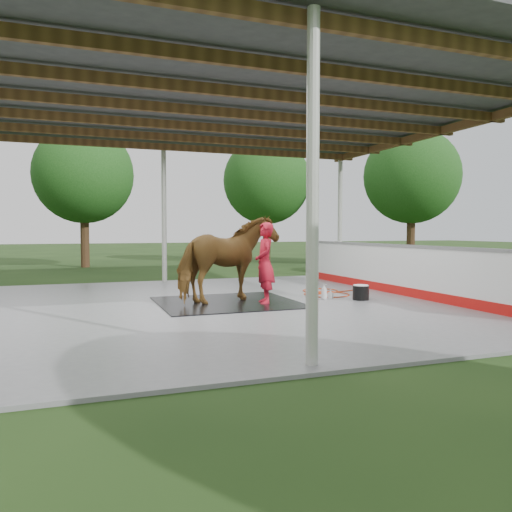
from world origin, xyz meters
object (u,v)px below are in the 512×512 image
object	(u,v)px
dasher_board	(400,271)
handler	(265,263)
wash_bucket	(361,292)
horse	(227,258)

from	to	relation	value
dasher_board	handler	distance (m)	3.46
handler	dasher_board	bearing A→B (deg)	104.43
wash_bucket	horse	bearing A→B (deg)	168.66
dasher_board	handler	xyz separation A→B (m)	(-3.44, -0.28, 0.27)
dasher_board	wash_bucket	xyz separation A→B (m)	(-1.34, -0.48, -0.38)
dasher_board	handler	size ratio (longest dim) A/B	4.90
handler	wash_bucket	bearing A→B (deg)	94.22
dasher_board	horse	size ratio (longest dim) A/B	3.82
handler	wash_bucket	size ratio (longest dim) A/B	4.75
horse	handler	size ratio (longest dim) A/B	1.28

